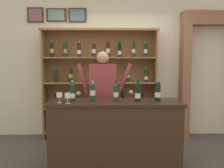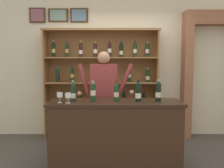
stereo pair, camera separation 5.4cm
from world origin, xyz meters
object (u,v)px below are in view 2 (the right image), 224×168
wine_shelf (101,80)px  wine_glass_left (59,95)px  shopkeeper (103,90)px  tasting_bottle_grappa (137,92)px  tasting_counter (115,134)px  wine_glass_spare (67,96)px  tasting_bottle_riserva (116,92)px  tasting_bottle_bianco (157,91)px  tasting_bottle_super_tuscan (72,92)px  tasting_bottle_prosecco (92,92)px

wine_shelf → wine_glass_left: wine_shelf is taller
shopkeeper → tasting_bottle_grappa: 0.76m
tasting_counter → tasting_bottle_grappa: 0.70m
wine_glass_spare → shopkeeper: bearing=57.3°
tasting_bottle_riserva → wine_glass_spare: 0.67m
wine_glass_left → tasting_bottle_riserva: bearing=7.3°
tasting_bottle_grappa → wine_glass_left: 1.09m
tasting_bottle_grappa → wine_glass_spare: tasting_bottle_grappa is taller
wine_glass_spare → tasting_bottle_bianco: bearing=6.7°
tasting_bottle_bianco → tasting_bottle_super_tuscan: bearing=179.2°
tasting_bottle_riserva → tasting_bottle_grappa: 0.31m
wine_shelf → tasting_bottle_riserva: bearing=-79.1°
tasting_bottle_bianco → wine_glass_left: bearing=-175.4°
tasting_counter → wine_glass_spare: 0.88m
shopkeeper → wine_glass_spare: bearing=-122.7°
wine_glass_left → wine_shelf: bearing=71.3°
tasting_counter → tasting_bottle_grappa: size_ratio=6.11×
shopkeeper → tasting_bottle_riserva: 0.62m
tasting_counter → tasting_bottle_prosecco: tasting_bottle_prosecco is taller
wine_shelf → tasting_bottle_bianco: bearing=-58.1°
tasting_bottle_super_tuscan → tasting_bottle_bianco: size_ratio=0.96×
shopkeeper → wine_glass_spare: shopkeeper is taller
tasting_counter → wine_shelf: bearing=100.7°
tasting_bottle_bianco → wine_glass_spare: size_ratio=2.19×
tasting_bottle_prosecco → tasting_bottle_riserva: bearing=-0.2°
wine_shelf → tasting_counter: 1.53m
tasting_bottle_prosecco → wine_glass_spare: size_ratio=2.06×
tasting_bottle_grappa → wine_glass_left: tasting_bottle_grappa is taller
wine_glass_spare → tasting_bottle_prosecco: bearing=22.7°
wine_shelf → tasting_bottle_grappa: size_ratio=7.28×
tasting_bottle_prosecco → wine_glass_left: bearing=-167.3°
tasting_bottle_riserva → wine_glass_left: size_ratio=2.11×
shopkeeper → tasting_bottle_bianco: bearing=-36.2°
tasting_bottle_prosecco → tasting_bottle_bianco: (0.92, 0.01, 0.00)m
tasting_bottle_riserva → wine_glass_spare: size_ratio=2.10×
tasting_bottle_super_tuscan → wine_glass_spare: bearing=-104.7°
tasting_bottle_super_tuscan → tasting_bottle_grappa: size_ratio=0.97×
tasting_bottle_prosecco → tasting_bottle_riserva: tasting_bottle_riserva is taller
shopkeeper → tasting_bottle_super_tuscan: shopkeeper is taller
tasting_bottle_bianco → tasting_bottle_prosecco: bearing=-179.5°
tasting_bottle_grappa → tasting_bottle_bianco: size_ratio=0.99×
tasting_bottle_grappa → tasting_bottle_bianco: bearing=-0.5°
tasting_bottle_riserva → wine_glass_left: tasting_bottle_riserva is taller
tasting_bottle_prosecco → tasting_bottle_riserva: (0.33, -0.00, -0.01)m
tasting_bottle_prosecco → wine_glass_left: (-0.45, -0.10, -0.04)m
tasting_bottle_grappa → wine_glass_spare: size_ratio=2.17×
tasting_counter → tasting_bottle_grappa: (0.32, -0.02, 0.62)m
tasting_bottle_super_tuscan → tasting_bottle_prosecco: (0.29, -0.02, 0.01)m
wine_shelf → tasting_bottle_prosecco: wine_shelf is taller
tasting_counter → tasting_bottle_riserva: size_ratio=6.31×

